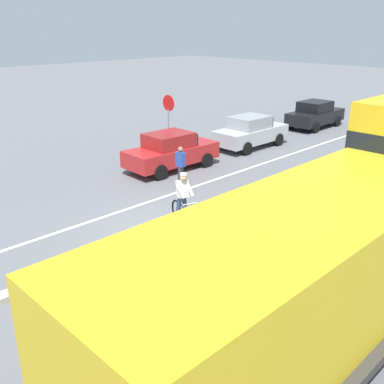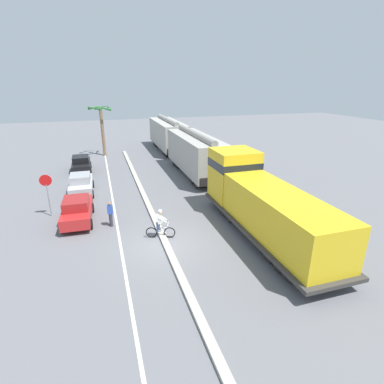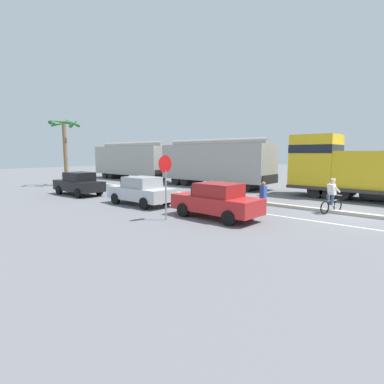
# 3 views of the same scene
# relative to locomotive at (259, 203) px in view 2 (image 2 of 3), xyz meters

# --- Properties ---
(ground_plane) EXTENTS (120.00, 120.00, 0.00)m
(ground_plane) POSITION_rel_locomotive_xyz_m (-5.69, 0.01, -1.80)
(ground_plane) COLOR slate
(median_curb) EXTENTS (0.36, 36.00, 0.16)m
(median_curb) POSITION_rel_locomotive_xyz_m (-5.69, 6.01, -1.72)
(median_curb) COLOR #B2AD9E
(median_curb) RESTS_ON ground
(lane_stripe) EXTENTS (0.14, 36.00, 0.01)m
(lane_stripe) POSITION_rel_locomotive_xyz_m (-8.09, 6.01, -1.79)
(lane_stripe) COLOR silver
(lane_stripe) RESTS_ON ground
(locomotive) EXTENTS (3.10, 11.61, 4.20)m
(locomotive) POSITION_rel_locomotive_xyz_m (0.00, 0.00, 0.00)
(locomotive) COLOR gold
(locomotive) RESTS_ON ground
(hopper_car_lead) EXTENTS (2.90, 10.60, 4.18)m
(hopper_car_lead) POSITION_rel_locomotive_xyz_m (0.00, 12.16, 0.28)
(hopper_car_lead) COLOR #A29F97
(hopper_car_lead) RESTS_ON ground
(hopper_car_middle) EXTENTS (2.90, 10.60, 4.18)m
(hopper_car_middle) POSITION_rel_locomotive_xyz_m (0.00, 23.76, 0.28)
(hopper_car_middle) COLOR #A6A39B
(hopper_car_middle) RESTS_ON ground
(parked_car_red) EXTENTS (1.95, 4.26, 1.62)m
(parked_car_red) POSITION_rel_locomotive_xyz_m (-10.41, 4.47, -0.98)
(parked_car_red) COLOR red
(parked_car_red) RESTS_ON ground
(parked_car_silver) EXTENTS (1.87, 4.22, 1.62)m
(parked_car_silver) POSITION_rel_locomotive_xyz_m (-10.35, 9.87, -0.98)
(parked_car_silver) COLOR #B7BABF
(parked_car_silver) RESTS_ON ground
(parked_car_black) EXTENTS (1.88, 4.22, 1.62)m
(parked_car_black) POSITION_rel_locomotive_xyz_m (-10.54, 16.43, -0.98)
(parked_car_black) COLOR black
(parked_car_black) RESTS_ON ground
(cyclist) EXTENTS (1.65, 0.66, 1.71)m
(cyclist) POSITION_rel_locomotive_xyz_m (-5.80, 0.80, -0.98)
(cyclist) COLOR black
(cyclist) RESTS_ON ground
(stop_sign) EXTENTS (0.76, 0.08, 2.88)m
(stop_sign) POSITION_rel_locomotive_xyz_m (-12.19, 5.94, 0.23)
(stop_sign) COLOR gray
(stop_sign) RESTS_ON ground
(palm_tree_near) EXTENTS (2.61, 2.78, 6.01)m
(palm_tree_near) POSITION_rel_locomotive_xyz_m (-8.07, 23.03, 2.60)
(palm_tree_near) COLOR #846647
(palm_tree_near) RESTS_ON ground
(pedestrian_by_cars) EXTENTS (0.34, 0.22, 1.62)m
(pedestrian_by_cars) POSITION_rel_locomotive_xyz_m (-8.42, 3.15, -0.95)
(pedestrian_by_cars) COLOR #33333D
(pedestrian_by_cars) RESTS_ON ground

